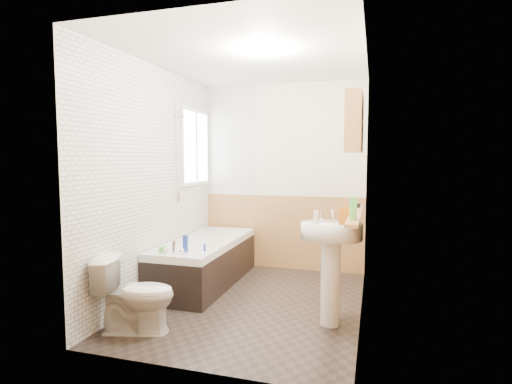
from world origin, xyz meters
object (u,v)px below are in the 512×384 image
at_px(toilet, 136,295).
at_px(pine_shelf, 355,215).
at_px(medicine_cabinet, 354,123).
at_px(sink, 331,252).
at_px(bathtub, 205,260).

height_order(toilet, pine_shelf, pine_shelf).
bearing_deg(toilet, medicine_cabinet, -80.88).
bearing_deg(sink, toilet, -169.74).
relative_size(sink, medicine_cabinet, 1.81).
distance_m(sink, pine_shelf, 0.40).
relative_size(toilet, pine_shelf, 0.52).
bearing_deg(bathtub, pine_shelf, -21.48).
distance_m(pine_shelf, medicine_cabinet, 0.83).
bearing_deg(medicine_cabinet, toilet, -155.81).
distance_m(bathtub, toilet, 1.41).
bearing_deg(medicine_cabinet, bathtub, 160.49).
xyz_separation_m(sink, medicine_cabinet, (0.17, 0.17, 1.16)).
relative_size(toilet, sink, 0.64).
relative_size(pine_shelf, medicine_cabinet, 2.21).
height_order(toilet, sink, sink).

